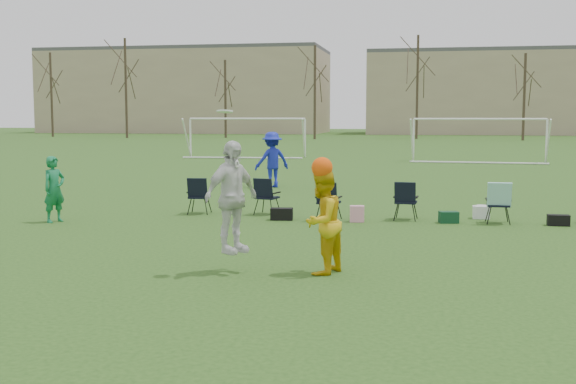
% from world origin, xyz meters
% --- Properties ---
extents(ground, '(260.00, 260.00, 0.00)m').
position_xyz_m(ground, '(0.00, 0.00, 0.00)').
color(ground, '#244A17').
rests_on(ground, ground).
extents(fielder_green_near, '(0.60, 0.70, 1.62)m').
position_xyz_m(fielder_green_near, '(-7.82, 5.90, 0.81)').
color(fielder_green_near, '#147443').
rests_on(fielder_green_near, ground).
extents(fielder_blue, '(1.49, 1.37, 2.01)m').
position_xyz_m(fielder_blue, '(-4.39, 15.29, 1.01)').
color(fielder_blue, '#1723AC').
rests_on(fielder_blue, ground).
extents(center_contest, '(2.41, 1.31, 2.70)m').
position_xyz_m(center_contest, '(-1.28, 1.29, 1.08)').
color(center_contest, silver).
rests_on(center_contest, ground).
extents(sideline_setup, '(10.91, 1.89, 1.90)m').
position_xyz_m(sideline_setup, '(0.97, 8.02, 0.55)').
color(sideline_setup, '#0E331D').
rests_on(sideline_setup, ground).
extents(goal_left, '(7.39, 0.76, 2.46)m').
position_xyz_m(goal_left, '(-10.00, 34.00, 1.92)').
color(goal_left, white).
rests_on(goal_left, ground).
extents(goal_mid, '(7.40, 0.63, 2.46)m').
position_xyz_m(goal_mid, '(4.00, 32.00, 1.92)').
color(goal_mid, white).
rests_on(goal_mid, ground).
extents(tree_line, '(110.28, 3.28, 11.40)m').
position_xyz_m(tree_line, '(0.24, 69.85, 5.09)').
color(tree_line, '#382B21').
rests_on(tree_line, ground).
extents(building_row, '(126.00, 16.00, 13.00)m').
position_xyz_m(building_row, '(6.73, 96.00, 5.99)').
color(building_row, tan).
rests_on(building_row, ground).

